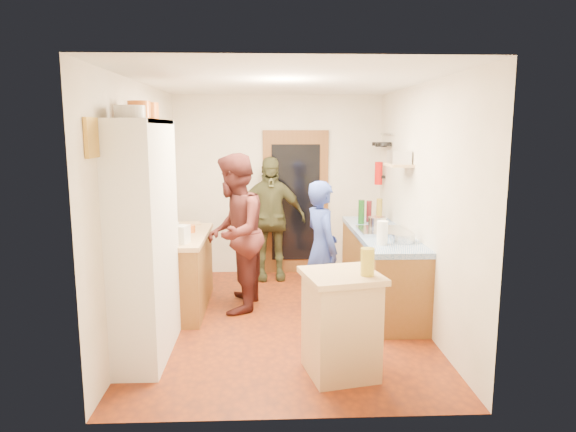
{
  "coord_description": "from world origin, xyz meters",
  "views": [
    {
      "loc": [
        -0.18,
        -5.48,
        2.11
      ],
      "look_at": [
        0.06,
        0.15,
        1.16
      ],
      "focal_mm": 32.0,
      "sensor_mm": 36.0,
      "label": 1
    }
  ],
  "objects": [
    {
      "name": "pot_on_hob",
      "position": [
        1.15,
        0.52,
        1.01
      ],
      "size": [
        0.21,
        0.21,
        0.14
      ],
      "primitive_type": "cylinder",
      "color": "silver",
      "rests_on": "hob"
    },
    {
      "name": "wall_front",
      "position": [
        0.0,
        -2.01,
        1.3
      ],
      "size": [
        3.0,
        0.02,
        2.6
      ],
      "primitive_type": "cube",
      "color": "silver",
      "rests_on": "ground"
    },
    {
      "name": "floor",
      "position": [
        0.0,
        0.0,
        -0.01
      ],
      "size": [
        3.0,
        4.0,
        0.02
      ],
      "primitive_type": "cube",
      "color": "maroon",
      "rests_on": "ground"
    },
    {
      "name": "left_counter_top",
      "position": [
        -1.2,
        0.45,
        0.88
      ],
      "size": [
        0.64,
        1.44,
        0.05
      ],
      "primitive_type": "cube",
      "color": "tan",
      "rests_on": "left_counter_base"
    },
    {
      "name": "ceiling",
      "position": [
        0.0,
        0.0,
        2.61
      ],
      "size": [
        3.0,
        4.0,
        0.02
      ],
      "primitive_type": "cube",
      "color": "silver",
      "rests_on": "ground"
    },
    {
      "name": "door_glass",
      "position": [
        0.25,
        1.94,
        1.05
      ],
      "size": [
        0.7,
        0.02,
        1.7
      ],
      "primitive_type": "cube",
      "color": "black",
      "rests_on": "door_frame"
    },
    {
      "name": "orange_pot_b",
      "position": [
        -1.3,
        -0.4,
        2.28
      ],
      "size": [
        0.19,
        0.19,
        0.17
      ],
      "primitive_type": "cylinder",
      "color": "orange",
      "rests_on": "hutch_top_shelf"
    },
    {
      "name": "right_counter_top",
      "position": [
        1.2,
        0.5,
        0.87
      ],
      "size": [
        0.62,
        2.22,
        0.06
      ],
      "primitive_type": "cube",
      "color": "#144CA2",
      "rests_on": "right_counter_base"
    },
    {
      "name": "left_counter_base",
      "position": [
        -1.2,
        0.45,
        0.42
      ],
      "size": [
        0.6,
        1.4,
        0.85
      ],
      "primitive_type": "cube",
      "color": "brown",
      "rests_on": "ground"
    },
    {
      "name": "wall_shelf",
      "position": [
        1.37,
        0.45,
        1.7
      ],
      "size": [
        0.26,
        0.42,
        0.03
      ],
      "primitive_type": "cube",
      "color": "tan",
      "rests_on": "wall_right"
    },
    {
      "name": "cutting_board",
      "position": [
        0.4,
        -1.26,
        0.9
      ],
      "size": [
        0.4,
        0.35,
        0.02
      ],
      "primitive_type": "cube",
      "rotation": [
        0.0,
        0.0,
        0.21
      ],
      "color": "white",
      "rests_on": "island_top"
    },
    {
      "name": "picture_frame",
      "position": [
        -1.48,
        -1.55,
        2.05
      ],
      "size": [
        0.03,
        0.25,
        0.3
      ],
      "primitive_type": "cube",
      "color": "gold",
      "rests_on": "wall_left"
    },
    {
      "name": "pan_hang_c",
      "position": [
        1.4,
        1.75,
        1.91
      ],
      "size": [
        0.17,
        0.17,
        0.05
      ],
      "primitive_type": "cylinder",
      "color": "black",
      "rests_on": "pan_rail"
    },
    {
      "name": "right_counter_base",
      "position": [
        1.2,
        0.5,
        0.42
      ],
      "size": [
        0.6,
        2.2,
        0.84
      ],
      "primitive_type": "cube",
      "color": "brown",
      "rests_on": "ground"
    },
    {
      "name": "person_back",
      "position": [
        -0.12,
        1.63,
        0.87
      ],
      "size": [
        1.05,
        0.5,
        1.74
      ],
      "primitive_type": "imported",
      "rotation": [
        0.0,
        0.0,
        0.08
      ],
      "color": "#3D3D22",
      "rests_on": "ground"
    },
    {
      "name": "person_left",
      "position": [
        -0.51,
        0.41,
        0.92
      ],
      "size": [
        0.81,
        0.98,
        1.85
      ],
      "primitive_type": "imported",
      "rotation": [
        0.0,
        0.0,
        -1.7
      ],
      "color": "#451C19",
      "rests_on": "ground"
    },
    {
      "name": "bottle_c",
      "position": [
        1.31,
        1.14,
        1.06
      ],
      "size": [
        0.09,
        0.09,
        0.31
      ],
      "primitive_type": "cylinder",
      "rotation": [
        0.0,
        0.0,
        -0.13
      ],
      "color": "olive",
      "rests_on": "right_counter_top"
    },
    {
      "name": "pan_hang_a",
      "position": [
        1.4,
        1.35,
        1.92
      ],
      "size": [
        0.18,
        0.18,
        0.05
      ],
      "primitive_type": "cylinder",
      "color": "black",
      "rests_on": "pan_rail"
    },
    {
      "name": "chopping_board",
      "position": [
        -1.18,
        1.07,
        0.91
      ],
      "size": [
        0.34,
        0.28,
        0.02
      ],
      "primitive_type": "cube",
      "rotation": [
        0.0,
        0.0,
        0.23
      ],
      "color": "tan",
      "rests_on": "left_counter_top"
    },
    {
      "name": "kettle",
      "position": [
        -1.25,
        0.33,
        0.98
      ],
      "size": [
        0.16,
        0.16,
        0.16
      ],
      "primitive_type": "cylinder",
      "rotation": [
        0.0,
        0.0,
        0.14
      ],
      "color": "white",
      "rests_on": "left_counter_top"
    },
    {
      "name": "paper_towel",
      "position": [
        1.05,
        -0.19,
        1.03
      ],
      "size": [
        0.14,
        0.14,
        0.25
      ],
      "primitive_type": "cylinder",
      "rotation": [
        0.0,
        0.0,
        -0.19
      ],
      "color": "white",
      "rests_on": "right_counter_top"
    },
    {
      "name": "radio",
      "position": [
        1.37,
        0.45,
        1.79
      ],
      "size": [
        0.23,
        0.3,
        0.15
      ],
      "primitive_type": "cube",
      "rotation": [
        0.0,
        0.0,
        -0.02
      ],
      "color": "silver",
      "rests_on": "wall_shelf"
    },
    {
      "name": "orange_bowl",
      "position": [
        -1.12,
        0.57,
        0.94
      ],
      "size": [
        0.21,
        0.21,
        0.08
      ],
      "primitive_type": "cylinder",
      "rotation": [
        0.0,
        0.0,
        -0.17
      ],
      "color": "orange",
      "rests_on": "left_counter_top"
    },
    {
      "name": "ext_bracket",
      "position": [
        1.47,
        1.7,
        1.45
      ],
      "size": [
        0.06,
        0.1,
        0.04
      ],
      "primitive_type": "cube",
      "color": "black",
      "rests_on": "wall_right"
    },
    {
      "name": "door_frame",
      "position": [
        0.25,
        1.97,
        1.05
      ],
      "size": [
        0.95,
        0.06,
        2.1
      ],
      "primitive_type": "cube",
      "color": "brown",
      "rests_on": "ground"
    },
    {
      "name": "pan_hang_b",
      "position": [
        1.4,
        1.55,
        1.9
      ],
      "size": [
        0.16,
        0.16,
        0.05
      ],
      "primitive_type": "cylinder",
      "color": "black",
      "rests_on": "pan_rail"
    },
    {
      "name": "island_base",
      "position": [
        0.46,
        -1.3,
        0.43
      ],
      "size": [
        0.65,
        0.65,
        0.86
      ],
      "primitive_type": "cube",
      "rotation": [
        0.0,
        0.0,
        0.21
      ],
      "color": "tan",
      "rests_on": "ground"
    },
    {
      "name": "plate_stack",
      "position": [
        -1.3,
        -1.12,
        2.25
      ],
      "size": [
        0.25,
        0.25,
        0.11
      ],
      "primitive_type": "cylinder",
      "color": "white",
      "rests_on": "hutch_top_shelf"
    },
    {
      "name": "bottle_b",
      "position": [
        1.18,
        1.18,
        1.04
      ],
      "size": [
        0.08,
        0.08,
        0.28
      ],
      "primitive_type": "cylinder",
      "rotation": [
        0.0,
        0.0,
        -0.12
      ],
      "color": "#591419",
      "rests_on": "right_counter_top"
    },
    {
      "name": "person_hob",
      "position": [
        0.48,
        0.17,
        0.77
      ],
      "size": [
        0.53,
        0.65,
        1.55
      ],
      "primitive_type": "imported",
      "rotation": [
        0.0,
        0.0,
        1.9
      ],
      "color": "#293C93",
      "rests_on": "ground"
    },
    {
      "name": "mixing_bowl",
      "position": [
        1.3,
        -0.1,
        0.95
      ],
      "size": [
        0.27,
        0.27,
        0.1
      ],
      "primitive_type": "cylinder",
      "rotation": [
        0.0,
        0.0,
        -0.08
      ],
      "color": "silver",
      "rests_on": "right_counter_top"
    },
    {
      "name": "wall_right",
      "position": [
        1.51,
        0.0,
        1.3
      ],
      "size": [
        0.02,
        4.0,
        2.6
      ],
      "primitive_type": "cube",
      "color": "silver",
      "rests_on": "ground"
    },
    {
      "name": "toaster",
      "position": [
        -1.15,
        -0.02,
        1.0
      ],
      "size": [
        0.29,
        0.23,
        0.19
      ],
      "primitive_type": "cube",
      "rotation": [
        0.0,
        0.0,
        -0.26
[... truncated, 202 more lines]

